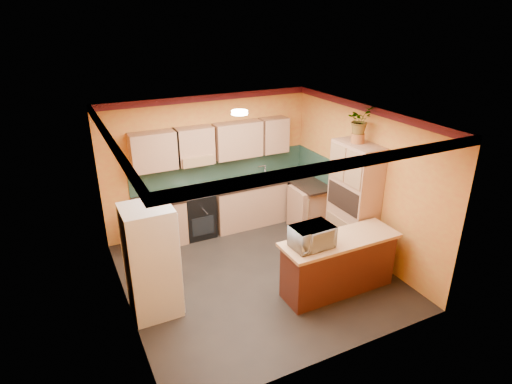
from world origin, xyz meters
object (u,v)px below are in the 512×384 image
microwave (312,236)px  stove (198,214)px  pantry (354,201)px  fridge (151,261)px  base_cabinets_back (227,208)px  breakfast_bar (338,266)px

microwave → stove: bearing=105.2°
pantry → fridge: bearing=-179.4°
stove → pantry: 3.01m
base_cabinets_back → pantry: 2.58m
stove → fridge: fridge is taller
fridge → pantry: (3.60, 0.04, 0.20)m
fridge → microwave: bearing=-19.6°
stove → microwave: (0.84, -2.73, 0.64)m
fridge → breakfast_bar: 2.86m
pantry → breakfast_bar: pantry is taller
base_cabinets_back → microwave: microwave is taller
pantry → base_cabinets_back: bearing=130.3°
pantry → microwave: (-1.41, -0.82, 0.05)m
base_cabinets_back → stove: (-0.63, -0.00, 0.02)m
base_cabinets_back → stove: bearing=-180.0°
microwave → base_cabinets_back: bearing=92.6°
breakfast_bar → pantry: bearing=43.0°
fridge → breakfast_bar: bearing=-16.0°
base_cabinets_back → pantry: (1.62, -1.91, 0.61)m
stove → pantry: (2.25, -1.91, 0.59)m
stove → pantry: size_ratio=0.43×
stove → fridge: 2.41m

